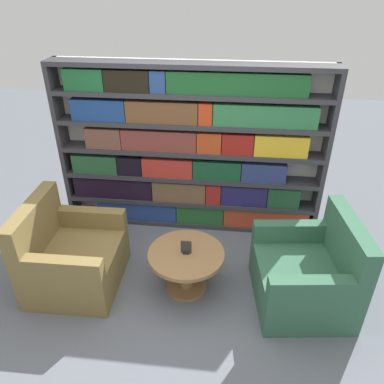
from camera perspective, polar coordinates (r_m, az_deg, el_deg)
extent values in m
plane|color=slate|center=(3.80, -2.60, -15.85)|extent=(14.00, 14.00, 0.00)
cube|color=silver|center=(4.41, -0.07, 6.93)|extent=(3.03, 0.05, 1.96)
cube|color=#333338|center=(4.69, -18.76, 6.77)|extent=(0.05, 0.30, 1.96)
cube|color=#333338|center=(4.39, 19.49, 5.01)|extent=(0.05, 0.30, 1.96)
cube|color=#333338|center=(4.77, -0.23, -4.27)|extent=(2.93, 0.30, 0.05)
cube|color=#333338|center=(4.60, -0.24, -1.18)|extent=(2.93, 0.30, 0.05)
cube|color=#333338|center=(4.44, -0.25, 2.41)|extent=(2.93, 0.30, 0.05)
cube|color=#333338|center=(4.29, -0.26, 6.27)|extent=(2.93, 0.30, 0.05)
cube|color=#333338|center=(4.17, -0.27, 10.37)|extent=(2.93, 0.30, 0.05)
cube|color=#333338|center=(4.07, -0.28, 14.70)|extent=(2.93, 0.30, 0.05)
cube|color=#333338|center=(4.00, -0.29, 18.87)|extent=(2.93, 0.30, 0.05)
cube|color=navy|center=(4.77, -8.15, -2.40)|extent=(0.98, 0.20, 0.25)
cube|color=#245A2C|center=(4.65, 1.28, -3.01)|extent=(0.57, 0.20, 0.25)
cube|color=#B33C25|center=(4.66, 11.09, -3.56)|extent=(1.00, 0.20, 0.25)
cube|color=black|center=(4.69, -11.69, 0.94)|extent=(0.96, 0.20, 0.25)
cube|color=brown|center=(4.52, -1.90, 0.39)|extent=(0.63, 0.20, 0.25)
cube|color=maroon|center=(4.48, 3.32, 0.09)|extent=(0.17, 0.20, 0.25)
cube|color=navy|center=(4.48, 7.91, -0.17)|extent=(0.53, 0.20, 0.25)
cube|color=#204C2E|center=(4.52, 13.68, -0.49)|extent=(0.37, 0.20, 0.25)
cube|color=#255531|center=(4.61, -14.32, 4.44)|extent=(0.54, 0.20, 0.23)
cube|color=black|center=(4.48, -9.27, 4.26)|extent=(0.28, 0.20, 0.23)
cube|color=#B22E28|center=(4.39, -3.67, 4.02)|extent=(0.58, 0.20, 0.23)
cube|color=#164A2D|center=(4.33, 3.83, 3.65)|extent=(0.54, 0.20, 0.23)
cube|color=navy|center=(4.34, 10.83, 3.23)|extent=(0.50, 0.20, 0.23)
cube|color=brown|center=(4.43, -13.12, 8.25)|extent=(0.41, 0.20, 0.24)
cube|color=brown|center=(4.26, -4.96, 8.08)|extent=(0.84, 0.20, 0.24)
cube|color=#B6401B|center=(4.19, 2.68, 7.77)|extent=(0.27, 0.20, 0.24)
cube|color=maroon|center=(4.19, 6.98, 7.54)|extent=(0.34, 0.20, 0.24)
cube|color=gold|center=(4.22, 13.36, 7.11)|extent=(0.57, 0.20, 0.24)
cube|color=navy|center=(4.32, -13.85, 12.25)|extent=(0.60, 0.20, 0.24)
cube|color=brown|center=(4.14, -4.51, 12.23)|extent=(0.78, 0.20, 0.24)
cube|color=#C13A1A|center=(4.08, 2.13, 12.03)|extent=(0.15, 0.20, 0.24)
cube|color=#2E7243|center=(4.09, 11.05, 11.51)|extent=(1.08, 0.20, 0.24)
cube|color=#1C5B30|center=(4.28, -15.92, 16.31)|extent=(0.43, 0.20, 0.23)
cube|color=black|center=(4.13, -9.72, 16.52)|extent=(0.47, 0.20, 0.23)
cube|color=navy|center=(4.06, -5.07, 16.57)|extent=(0.16, 0.20, 0.23)
cube|color=#1A5125|center=(3.98, 6.85, 16.20)|extent=(1.43, 0.20, 0.23)
cube|color=olive|center=(3.99, -17.04, -10.61)|extent=(0.85, 0.92, 0.42)
cube|color=olive|center=(3.86, -22.87, -4.86)|extent=(0.16, 0.90, 0.49)
cube|color=olive|center=(3.50, -18.97, -10.98)|extent=(0.70, 0.13, 0.21)
cube|color=olive|center=(4.06, -14.90, -3.82)|extent=(0.70, 0.13, 0.21)
cube|color=#336047|center=(3.78, 16.25, -13.12)|extent=(0.94, 1.00, 0.42)
cube|color=#336047|center=(3.62, 22.63, -7.42)|extent=(0.25, 0.91, 0.49)
cube|color=#336047|center=(3.86, 14.45, -5.83)|extent=(0.71, 0.20, 0.21)
cube|color=#336047|center=(3.29, 17.60, -13.90)|extent=(0.71, 0.20, 0.21)
cylinder|color=olive|center=(3.75, -0.87, -12.09)|extent=(0.13, 0.13, 0.41)
cylinder|color=olive|center=(3.89, -0.85, -14.14)|extent=(0.40, 0.40, 0.03)
cylinder|color=olive|center=(3.61, -0.90, -9.47)|extent=(0.73, 0.73, 0.04)
cube|color=black|center=(3.59, -0.90, -9.16)|extent=(0.06, 0.06, 0.01)
cube|color=#2D2D2D|center=(3.55, -0.91, -8.38)|extent=(0.10, 0.01, 0.14)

